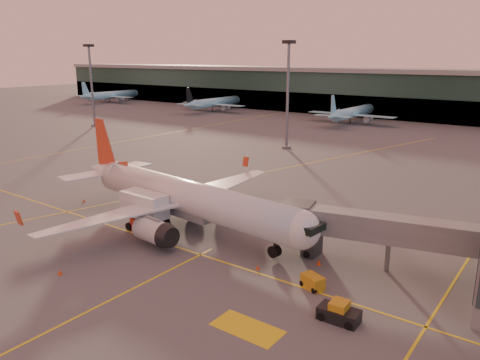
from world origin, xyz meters
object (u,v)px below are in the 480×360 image
Objects in this scene: catering_truck at (145,209)px; gpu_cart at (313,282)px; main_airplane at (183,197)px; pushback_tug at (339,313)px.

gpu_cart is (25.06, -1.31, -2.20)m from catering_truck.
main_airplane is 16.04× the size of gpu_cart.
catering_truck reaches higher than pushback_tug.
pushback_tug is at bearing -13.02° from main_airplane.
catering_truck is at bearing 168.33° from pushback_tug.
main_airplane is at bearing 159.72° from pushback_tug.
gpu_cart is at bearing -2.72° from catering_truck.
gpu_cart is (21.78, -4.95, -3.51)m from main_airplane.
catering_truck reaches higher than gpu_cart.
pushback_tug is at bearing -9.62° from catering_truck.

